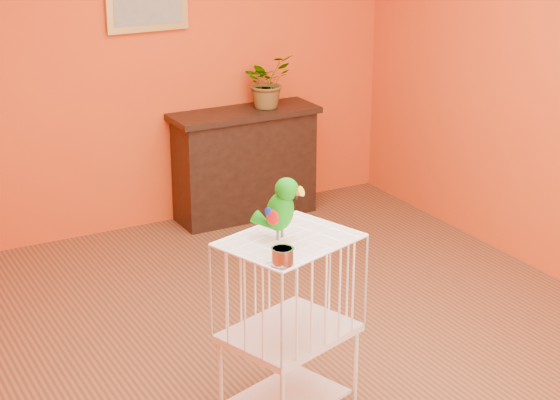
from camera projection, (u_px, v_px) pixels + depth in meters
ground at (298, 344)px, 5.47m from camera, size 4.50×4.50×0.00m
room_shell at (300, 78)px, 4.94m from camera, size 4.50×4.50×4.50m
console_cabinet at (245, 164)px, 7.32m from camera, size 1.16×0.42×0.86m
potted_plant at (267, 87)px, 7.21m from camera, size 0.46×0.49×0.32m
birdcage at (289, 324)px, 4.65m from camera, size 0.73×0.64×0.95m
feed_cup at (282, 256)px, 4.20m from camera, size 0.11×0.11×0.07m
parrot at (280, 207)px, 4.46m from camera, size 0.22×0.26×0.31m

